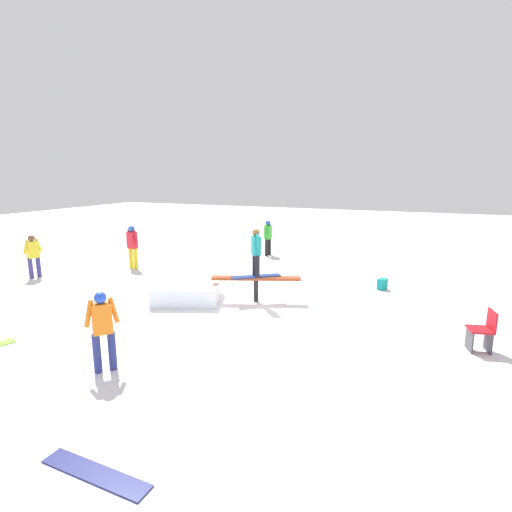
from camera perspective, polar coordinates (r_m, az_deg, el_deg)
The scene contains 11 objects.
ground_plane at distance 11.45m, azimuth 0.00°, elevation -6.50°, with size 60.00×60.00×0.00m, color white.
rail_feature at distance 11.27m, azimuth 0.00°, elevation -3.52°, with size 2.43×1.16×0.72m.
snow_kicker_ramp at distance 11.60m, azimuth -9.82°, elevation -5.09°, with size 1.80×1.50×0.51m, color white.
main_rider_on_rail at distance 11.09m, azimuth 0.00°, elevation 0.39°, with size 1.27×1.07×1.37m.
bystander_yellow at distance 15.82m, azimuth -29.23°, elevation 0.26°, with size 0.27×0.68×1.50m.
bystander_green at distance 17.56m, azimuth 1.73°, elevation 2.89°, with size 0.24×0.67×1.56m.
bystander_orange at distance 7.84m, azimuth -21.07°, elevation -9.46°, with size 0.46×0.52×1.52m.
bystander_red at distance 15.83m, azimuth -17.25°, elevation 1.57°, with size 0.70×0.32×1.65m.
loose_snowboard_navy at distance 5.86m, azimuth -21.97°, elevation -26.86°, with size 1.55×0.28×0.02m, color navy.
folding_chair at distance 9.48m, azimuth 29.64°, elevation -9.40°, with size 0.53×0.53×0.88m.
backpack_on_snow at distance 13.16m, azimuth 17.60°, elevation -3.85°, with size 0.30×0.22×0.34m, color teal.
Camera 1 is at (4.26, -10.00, 3.59)m, focal length 28.00 mm.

